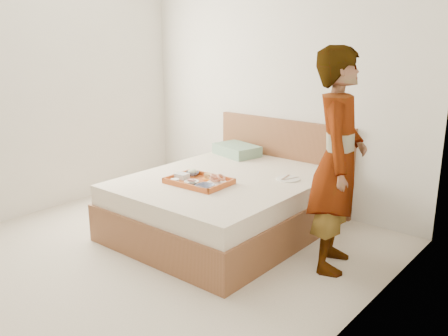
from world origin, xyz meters
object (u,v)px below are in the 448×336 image
at_px(bed, 227,204).
at_px(person, 338,161).
at_px(tray, 199,181).
at_px(dinner_plate, 288,179).

bearing_deg(bed, person, -1.12).
distance_m(bed, tray, 0.43).
xyz_separation_m(bed, tray, (-0.07, -0.31, 0.29)).
height_order(tray, person, person).
relative_size(bed, person, 1.14).
relative_size(dinner_plate, person, 0.13).
bearing_deg(tray, bed, 75.95).
xyz_separation_m(bed, person, (1.13, -0.02, 0.61)).
bearing_deg(dinner_plate, person, -27.05).
bearing_deg(bed, dinner_plate, 32.30).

